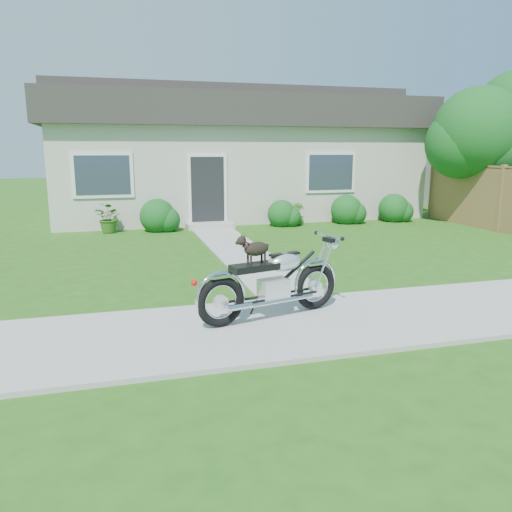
{
  "coord_description": "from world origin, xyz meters",
  "views": [
    {
      "loc": [
        -4.13,
        -5.97,
        2.28
      ],
      "look_at": [
        -2.2,
        1.0,
        0.75
      ],
      "focal_mm": 35.0,
      "sensor_mm": 36.0,
      "label": 1
    }
  ],
  "objects_px": {
    "house": "(233,154)",
    "potted_plant_left": "(110,218)",
    "tree_near": "(483,137)",
    "motorcycle_with_dog": "(273,281)",
    "potted_plant_right": "(298,214)",
    "fence": "(501,199)"
  },
  "relations": [
    {
      "from": "fence",
      "to": "motorcycle_with_dog",
      "type": "height_order",
      "value": "fence"
    },
    {
      "from": "potted_plant_right",
      "to": "motorcycle_with_dog",
      "type": "distance_m",
      "value": 8.95
    },
    {
      "from": "house",
      "to": "potted_plant_left",
      "type": "distance_m",
      "value": 5.83
    },
    {
      "from": "house",
      "to": "motorcycle_with_dog",
      "type": "relative_size",
      "value": 5.76
    },
    {
      "from": "house",
      "to": "potted_plant_left",
      "type": "relative_size",
      "value": 14.64
    },
    {
      "from": "fence",
      "to": "motorcycle_with_dog",
      "type": "bearing_deg",
      "value": -147.07
    },
    {
      "from": "motorcycle_with_dog",
      "to": "fence",
      "type": "bearing_deg",
      "value": 18.67
    },
    {
      "from": "house",
      "to": "potted_plant_left",
      "type": "xyz_separation_m",
      "value": [
        -4.37,
        -3.44,
        -1.73
      ]
    },
    {
      "from": "house",
      "to": "tree_near",
      "type": "xyz_separation_m",
      "value": [
        6.67,
        -4.82,
        0.53
      ]
    },
    {
      "from": "potted_plant_left",
      "to": "potted_plant_right",
      "type": "height_order",
      "value": "potted_plant_left"
    },
    {
      "from": "house",
      "to": "motorcycle_with_dog",
      "type": "distance_m",
      "value": 12.03
    },
    {
      "from": "house",
      "to": "motorcycle_with_dog",
      "type": "xyz_separation_m",
      "value": [
        -2.15,
        -11.72,
        -1.61
      ]
    },
    {
      "from": "potted_plant_left",
      "to": "motorcycle_with_dog",
      "type": "relative_size",
      "value": 0.39
    },
    {
      "from": "potted_plant_left",
      "to": "potted_plant_right",
      "type": "xyz_separation_m",
      "value": [
        5.62,
        0.0,
        -0.09
      ]
    },
    {
      "from": "fence",
      "to": "potted_plant_right",
      "type": "xyz_separation_m",
      "value": [
        -5.06,
        2.8,
        -0.6
      ]
    },
    {
      "from": "potted_plant_right",
      "to": "motorcycle_with_dog",
      "type": "relative_size",
      "value": 0.31
    },
    {
      "from": "house",
      "to": "tree_near",
      "type": "height_order",
      "value": "house"
    },
    {
      "from": "house",
      "to": "fence",
      "type": "relative_size",
      "value": 1.9
    },
    {
      "from": "fence",
      "to": "potted_plant_right",
      "type": "height_order",
      "value": "fence"
    },
    {
      "from": "fence",
      "to": "motorcycle_with_dog",
      "type": "relative_size",
      "value": 3.03
    },
    {
      "from": "tree_near",
      "to": "motorcycle_with_dog",
      "type": "bearing_deg",
      "value": -141.99
    },
    {
      "from": "house",
      "to": "fence",
      "type": "xyz_separation_m",
      "value": [
        6.3,
        -6.24,
        -1.22
      ]
    }
  ]
}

